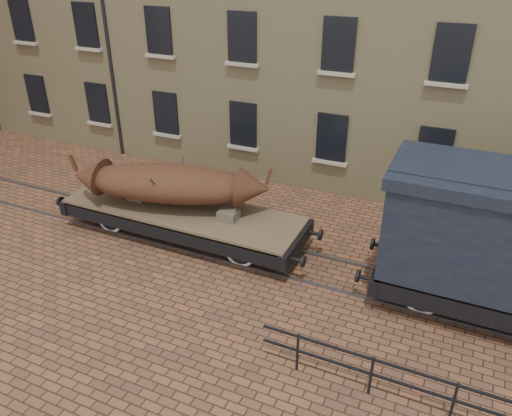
% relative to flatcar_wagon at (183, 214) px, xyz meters
% --- Properties ---
extents(ground, '(90.00, 90.00, 0.00)m').
position_rel_flatcar_wagon_xyz_m(ground, '(2.24, -0.00, -0.81)').
color(ground, brown).
extents(rail_track, '(30.00, 1.52, 0.06)m').
position_rel_flatcar_wagon_xyz_m(rail_track, '(2.24, -0.00, -0.78)').
color(rail_track, '#59595E').
rests_on(rail_track, ground).
extents(flatcar_wagon, '(8.63, 2.34, 1.30)m').
position_rel_flatcar_wagon_xyz_m(flatcar_wagon, '(0.00, 0.00, 0.00)').
color(flatcar_wagon, brown).
rests_on(flatcar_wagon, ground).
extents(iron_boat, '(6.31, 3.10, 1.53)m').
position_rel_flatcar_wagon_xyz_m(iron_boat, '(-0.39, -0.00, 1.00)').
color(iron_boat, '#482A16').
rests_on(iron_boat, flatcar_wagon).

